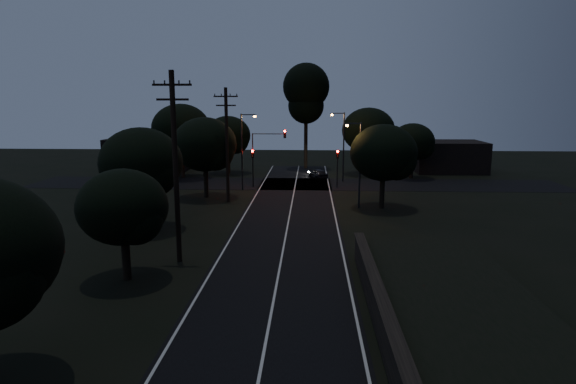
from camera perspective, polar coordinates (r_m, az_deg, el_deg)
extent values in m
cube|color=black|center=(35.15, -0.15, -4.60)|extent=(8.00, 70.00, 0.02)
cube|color=black|center=(54.67, 0.89, 0.97)|extent=(60.00, 8.00, 0.02)
cube|color=beige|center=(35.14, -0.15, -4.58)|extent=(0.12, 70.00, 0.01)
cube|color=beige|center=(35.52, -6.23, -4.48)|extent=(0.12, 70.00, 0.01)
cube|color=beige|center=(35.16, 5.98, -4.63)|extent=(0.12, 70.00, 0.01)
cube|color=black|center=(17.40, 12.65, -19.11)|extent=(0.40, 26.00, 1.50)
cube|color=black|center=(17.01, 12.77, -16.77)|extent=(0.55, 26.00, 0.10)
cube|color=black|center=(18.34, 23.74, -18.67)|extent=(6.50, 26.00, 1.20)
cylinder|color=black|center=(28.19, -13.18, 2.67)|extent=(0.30, 0.30, 11.00)
cube|color=black|center=(27.93, -13.60, 12.26)|extent=(2.20, 0.12, 0.12)
cube|color=black|center=(27.92, -13.53, 10.62)|extent=(1.80, 0.12, 0.12)
cylinder|color=black|center=(44.70, -7.25, 5.46)|extent=(0.30, 0.30, 10.50)
cube|color=black|center=(44.51, -7.39, 11.17)|extent=(2.20, 0.12, 0.12)
cube|color=black|center=(44.51, -7.36, 10.14)|extent=(1.80, 0.12, 0.12)
cylinder|color=black|center=(27.03, -18.63, -7.56)|extent=(0.44, 0.44, 2.19)
ellipsoid|color=black|center=(26.30, -19.00, -1.67)|extent=(4.65, 4.65, 3.95)
sphere|color=black|center=(25.69, -17.63, -2.94)|extent=(2.79, 2.79, 2.79)
cylinder|color=black|center=(36.85, -16.70, -2.16)|extent=(0.44, 0.44, 2.74)
ellipsoid|color=black|center=(36.24, -17.01, 3.38)|extent=(5.92, 5.92, 5.03)
sphere|color=black|center=(35.42, -15.70, 2.32)|extent=(3.55, 3.55, 3.55)
cylinder|color=black|center=(47.62, -9.69, 1.09)|extent=(0.44, 0.44, 2.88)
ellipsoid|color=black|center=(47.15, -9.84, 5.58)|extent=(6.14, 6.14, 5.22)
sphere|color=black|center=(46.38, -8.68, 4.77)|extent=(3.68, 3.68, 3.68)
cylinder|color=black|center=(63.26, -7.06, 3.48)|extent=(0.44, 0.44, 2.73)
ellipsoid|color=black|center=(62.91, -7.13, 6.69)|extent=(5.85, 5.85, 4.97)
sphere|color=black|center=(62.22, -6.28, 6.12)|extent=(3.51, 3.51, 3.51)
cylinder|color=black|center=(60.42, -12.39, 3.26)|extent=(0.44, 0.44, 3.34)
ellipsoid|color=black|center=(60.03, -12.56, 7.34)|extent=(7.04, 7.04, 5.98)
sphere|color=black|center=(59.08, -11.55, 6.64)|extent=(4.22, 4.22, 4.22)
cylinder|color=black|center=(62.76, 9.39, 3.53)|extent=(0.44, 0.44, 3.11)
ellipsoid|color=black|center=(62.38, 9.51, 7.24)|extent=(6.70, 6.70, 5.69)
sphere|color=black|center=(61.91, 10.64, 6.56)|extent=(4.02, 4.02, 4.02)
cylinder|color=black|center=(60.66, 14.41, 2.78)|extent=(0.44, 0.44, 2.46)
ellipsoid|color=black|center=(60.31, 14.55, 5.79)|extent=(5.25, 5.25, 4.46)
sphere|color=black|center=(60.04, 15.49, 5.22)|extent=(3.15, 3.15, 3.15)
cylinder|color=black|center=(43.06, 11.08, -0.08)|extent=(0.44, 0.44, 2.73)
ellipsoid|color=black|center=(42.54, 11.25, 4.60)|extent=(5.79, 5.79, 4.92)
sphere|color=black|center=(42.20, 12.70, 3.70)|extent=(3.48, 3.48, 3.48)
cylinder|color=black|center=(67.06, 2.12, 6.18)|extent=(0.50, 0.50, 7.90)
sphere|color=black|center=(66.87, 2.16, 12.39)|extent=(6.32, 6.32, 6.32)
sphere|color=black|center=(66.85, 2.15, 10.18)|extent=(4.88, 4.88, 4.88)
cube|color=black|center=(67.80, -16.01, 4.34)|extent=(10.00, 8.00, 4.40)
cube|color=black|center=(67.77, 18.41, 4.03)|extent=(9.00, 7.00, 4.00)
cylinder|color=black|center=(52.79, -4.17, 2.34)|extent=(0.12, 0.12, 3.20)
cube|color=black|center=(52.53, -4.20, 4.55)|extent=(0.28, 0.22, 0.90)
sphere|color=#FF0705|center=(52.37, -4.22, 4.86)|extent=(0.22, 0.22, 0.22)
cylinder|color=black|center=(52.50, 5.86, 2.26)|extent=(0.12, 0.12, 3.20)
cube|color=black|center=(52.23, 5.90, 4.49)|extent=(0.28, 0.22, 0.90)
sphere|color=#FF0705|center=(52.07, 5.91, 4.80)|extent=(0.22, 0.22, 0.22)
cylinder|color=black|center=(52.67, -4.19, 3.31)|extent=(0.12, 0.12, 5.00)
cube|color=black|center=(52.04, -0.38, 6.90)|extent=(0.28, 0.22, 0.90)
sphere|color=#FF0705|center=(51.89, -0.39, 7.22)|extent=(0.22, 0.22, 0.22)
cube|color=black|center=(52.16, -2.31, 6.90)|extent=(3.50, 0.08, 0.08)
cylinder|color=black|center=(50.64, -5.49, 4.70)|extent=(0.16, 0.16, 8.00)
cube|color=black|center=(50.28, -4.77, 9.12)|extent=(1.40, 0.10, 0.10)
cube|color=black|center=(50.20, -3.97, 9.07)|extent=(0.35, 0.22, 0.12)
sphere|color=orange|center=(50.20, -3.97, 8.96)|extent=(0.26, 0.26, 0.26)
cylinder|color=black|center=(56.22, 6.61, 5.28)|extent=(0.16, 0.16, 8.00)
cube|color=black|center=(55.94, 5.97, 9.27)|extent=(1.40, 0.10, 0.10)
cube|color=black|center=(55.91, 5.24, 9.23)|extent=(0.35, 0.22, 0.12)
sphere|color=orange|center=(55.91, 5.24, 9.13)|extent=(0.26, 0.26, 0.26)
cylinder|color=black|center=(42.43, 8.52, 3.11)|extent=(0.16, 0.16, 7.50)
cube|color=black|center=(42.05, 7.84, 8.05)|extent=(1.20, 0.10, 0.10)
cube|color=black|center=(42.00, 7.01, 8.00)|extent=(0.35, 0.22, 0.12)
sphere|color=orange|center=(42.01, 7.01, 7.86)|extent=(0.26, 0.26, 0.26)
imported|color=black|center=(58.51, 3.58, 2.18)|extent=(2.57, 3.75, 1.18)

